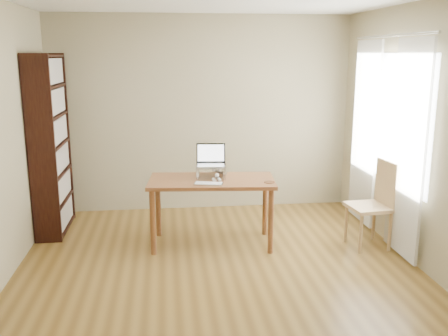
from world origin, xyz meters
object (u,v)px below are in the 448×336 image
Objects in this scene: laptop at (210,160)px; keyboard at (209,184)px; bookshelf at (51,145)px; cat at (214,171)px; chair at (376,201)px; desk at (212,188)px.

laptop reaches higher than keyboard.
cat is (1.87, -0.58, -0.23)m from bookshelf.
bookshelf is 6.11× the size of laptop.
keyboard is (1.78, -0.91, -0.29)m from bookshelf.
keyboard is at bearing 172.06° from chair.
chair is (1.78, -0.42, -0.42)m from laptop.
laptop reaches higher than cat.
keyboard is at bearing -109.22° from cat.
laptop reaches higher than chair.
bookshelf is at bearing 167.09° from keyboard.
chair reaches higher than desk.
keyboard is (-0.05, -0.36, -0.18)m from laptop.
bookshelf reaches higher than cat.
chair is at bearing -8.01° from laptop.
bookshelf is 1.92m from laptop.
desk is 4.40× the size of keyboard.
chair is (1.78, -0.28, -0.13)m from desk.
cat reaches higher than keyboard.
keyboard is at bearing -98.42° from desk.
chair is at bearing -15.01° from bookshelf.
cat is at bearing -17.19° from bookshelf.
laptop is 1.06× the size of keyboard.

